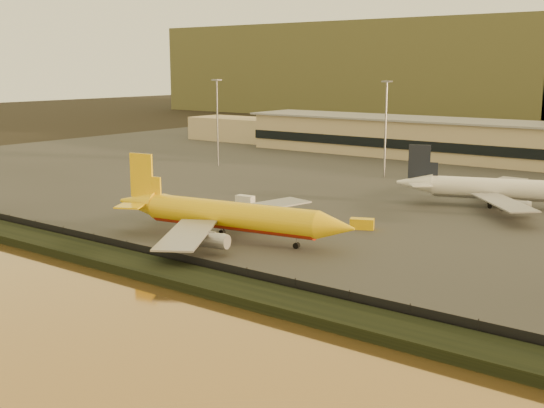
{
  "coord_description": "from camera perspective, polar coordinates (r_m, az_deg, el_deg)",
  "views": [
    {
      "loc": [
        73.67,
        -81.74,
        29.13
      ],
      "look_at": [
        3.53,
        12.0,
        5.52
      ],
      "focal_mm": 45.0,
      "sensor_mm": 36.0,
      "label": 1
    }
  ],
  "objects": [
    {
      "name": "tarmac",
      "position": [
        193.67,
        14.03,
        2.44
      ],
      "size": [
        320.0,
        220.0,
        0.2
      ],
      "primitive_type": "cube",
      "color": "#2D2D2D",
      "rests_on": "ground"
    },
    {
      "name": "perimeter_fence",
      "position": [
        104.53,
        -9.83,
        -4.21
      ],
      "size": [
        300.0,
        0.05,
        2.2
      ],
      "primitive_type": "cube",
      "color": "black",
      "rests_on": "tarmac"
    },
    {
      "name": "dhl_cargo_jet",
      "position": [
        115.79,
        -3.71,
        -1.01
      ],
      "size": [
        45.89,
        44.44,
        13.73
      ],
      "rotation": [
        0.0,
        0.0,
        0.16
      ],
      "color": "yellow",
      "rests_on": "tarmac"
    },
    {
      "name": "ground",
      "position": [
        113.83,
        -5.06,
        -3.47
      ],
      "size": [
        900.0,
        900.0,
        0.0
      ],
      "primitive_type": "plane",
      "color": "black",
      "rests_on": "ground"
    },
    {
      "name": "white_narrowbody_jet",
      "position": [
        150.21,
        18.72,
        1.15
      ],
      "size": [
        42.54,
        40.3,
        12.61
      ],
      "rotation": [
        0.0,
        0.0,
        0.35
      ],
      "color": "white",
      "rests_on": "tarmac"
    },
    {
      "name": "embankment",
      "position": [
        102.11,
        -11.45,
        -5.0
      ],
      "size": [
        320.0,
        7.0,
        1.4
      ],
      "primitive_type": "cube",
      "color": "black",
      "rests_on": "ground"
    },
    {
      "name": "gse_vehicle_white",
      "position": [
        146.55,
        -2.26,
        0.37
      ],
      "size": [
        4.13,
        2.07,
        1.81
      ],
      "primitive_type": "cube",
      "rotation": [
        0.0,
        0.0,
        0.07
      ],
      "color": "white",
      "rests_on": "tarmac"
    },
    {
      "name": "apron_light_masts",
      "position": [
        167.9,
        16.33,
        6.36
      ],
      "size": [
        152.2,
        12.2,
        25.4
      ],
      "color": "slate",
      "rests_on": "tarmac"
    },
    {
      "name": "gse_vehicle_yellow",
      "position": [
        124.74,
        7.54,
        -1.65
      ],
      "size": [
        4.71,
        3.47,
        1.93
      ],
      "primitive_type": "cube",
      "rotation": [
        0.0,
        0.0,
        0.41
      ],
      "color": "yellow",
      "rests_on": "tarmac"
    },
    {
      "name": "terminal_building",
      "position": [
        226.43,
        13.75,
        5.28
      ],
      "size": [
        202.0,
        25.0,
        12.6
      ],
      "color": "tan",
      "rests_on": "tarmac"
    }
  ]
}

